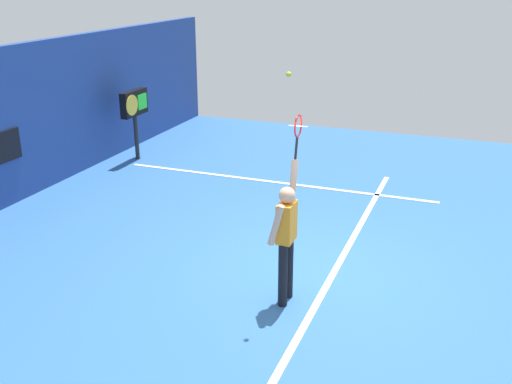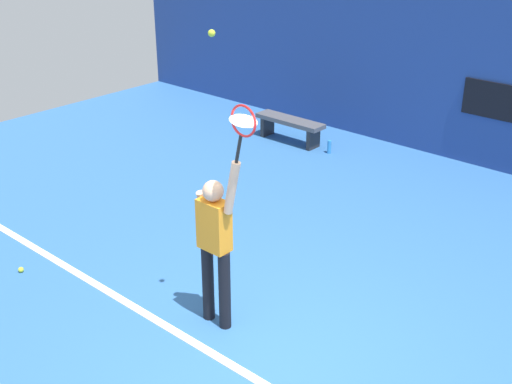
{
  "view_description": "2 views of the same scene",
  "coord_description": "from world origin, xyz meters",
  "px_view_note": "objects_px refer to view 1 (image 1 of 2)",
  "views": [
    {
      "loc": [
        -7.93,
        -2.09,
        4.35
      ],
      "look_at": [
        -0.63,
        0.71,
        1.47
      ],
      "focal_mm": 42.37,
      "sensor_mm": 36.0,
      "label": 1
    },
    {
      "loc": [
        3.46,
        -4.08,
        4.35
      ],
      "look_at": [
        -0.73,
        0.66,
        1.45
      ],
      "focal_mm": 46.7,
      "sensor_mm": 36.0,
      "label": 2
    }
  ],
  "objects_px": {
    "tennis_player": "(286,235)",
    "scoreboard_clock": "(134,106)",
    "tennis_racket": "(298,129)",
    "tennis_ball": "(289,74)"
  },
  "relations": [
    {
      "from": "tennis_ball",
      "to": "scoreboard_clock",
      "type": "relative_size",
      "value": 0.04
    },
    {
      "from": "tennis_racket",
      "to": "scoreboard_clock",
      "type": "bearing_deg",
      "value": 49.42
    },
    {
      "from": "tennis_player",
      "to": "scoreboard_clock",
      "type": "xyz_separation_m",
      "value": [
        5.12,
        5.5,
        0.3
      ]
    },
    {
      "from": "tennis_player",
      "to": "scoreboard_clock",
      "type": "relative_size",
      "value": 1.18
    },
    {
      "from": "tennis_player",
      "to": "tennis_racket",
      "type": "height_order",
      "value": "tennis_racket"
    },
    {
      "from": "tennis_racket",
      "to": "tennis_ball",
      "type": "distance_m",
      "value": 0.87
    },
    {
      "from": "tennis_player",
      "to": "tennis_racket",
      "type": "xyz_separation_m",
      "value": [
        0.41,
        -0.0,
        1.37
      ]
    },
    {
      "from": "tennis_racket",
      "to": "scoreboard_clock",
      "type": "relative_size",
      "value": 0.37
    },
    {
      "from": "tennis_racket",
      "to": "scoreboard_clock",
      "type": "distance_m",
      "value": 7.32
    },
    {
      "from": "scoreboard_clock",
      "to": "tennis_ball",
      "type": "bearing_deg",
      "value": -132.92
    }
  ]
}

